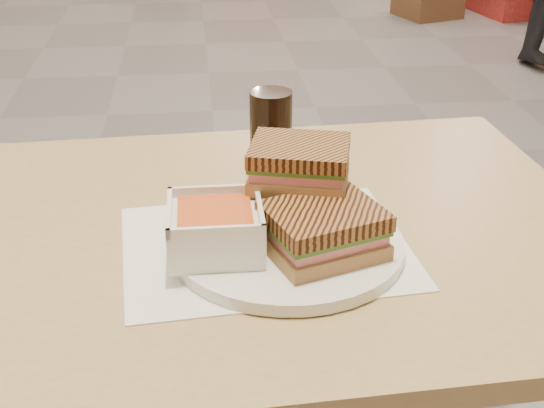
{
  "coord_description": "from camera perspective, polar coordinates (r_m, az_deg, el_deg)",
  "views": [
    {
      "loc": [
        -0.07,
        -2.8,
        1.23
      ],
      "look_at": [
        0.01,
        -2.0,
        0.82
      ],
      "focal_mm": 49.42,
      "sensor_mm": 36.0,
      "label": 1
    }
  ],
  "objects": [
    {
      "name": "tray_liner",
      "position": [
        0.95,
        -0.5,
        -3.26
      ],
      "size": [
        0.38,
        0.31,
        0.0
      ],
      "color": "white",
      "rests_on": "main_table"
    },
    {
      "name": "plate",
      "position": [
        0.94,
        1.22,
        -3.12
      ],
      "size": [
        0.29,
        0.29,
        0.02
      ],
      "color": "white",
      "rests_on": "tray_liner"
    },
    {
      "name": "panini_lower",
      "position": [
        0.89,
        3.93,
        -2.03
      ],
      "size": [
        0.16,
        0.15,
        0.06
      ],
      "color": "#A87949",
      "rests_on": "plate"
    },
    {
      "name": "soup_bowl",
      "position": [
        0.9,
        -4.33,
        -1.99
      ],
      "size": [
        0.11,
        0.11,
        0.06
      ],
      "color": "white",
      "rests_on": "plate"
    },
    {
      "name": "panini_upper",
      "position": [
        0.95,
        2.1,
        3.07
      ],
      "size": [
        0.14,
        0.13,
        0.06
      ],
      "color": "#A87949",
      "rests_on": "panini_lower"
    },
    {
      "name": "cola_glass",
      "position": [
        1.11,
        -0.08,
        5.25
      ],
      "size": [
        0.06,
        0.06,
        0.13
      ],
      "color": "black",
      "rests_on": "main_table"
    },
    {
      "name": "main_table",
      "position": [
        1.05,
        -8.4,
        -7.58
      ],
      "size": [
        1.23,
        0.76,
        0.75
      ],
      "color": "tan",
      "rests_on": "ground"
    }
  ]
}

